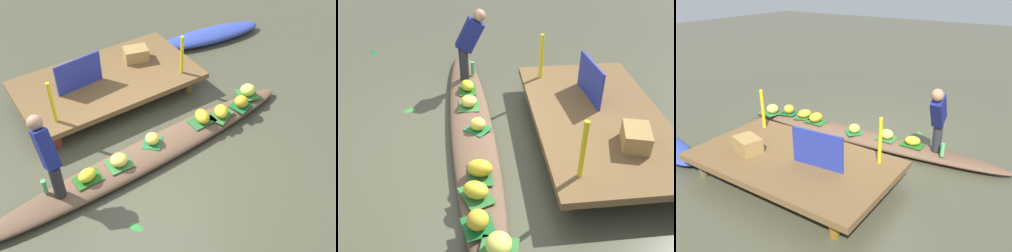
% 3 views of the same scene
% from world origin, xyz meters
% --- Properties ---
extents(canal_water, '(40.00, 40.00, 0.00)m').
position_xyz_m(canal_water, '(0.00, 0.00, 0.00)').
color(canal_water, '#464533').
rests_on(canal_water, ground).
extents(dock_platform, '(3.20, 1.80, 0.39)m').
position_xyz_m(dock_platform, '(0.23, 1.76, 0.34)').
color(dock_platform, brown).
rests_on(dock_platform, ground).
extents(vendor_boat, '(5.52, 0.88, 0.20)m').
position_xyz_m(vendor_boat, '(0.00, 0.00, 0.10)').
color(vendor_boat, brown).
rests_on(vendor_boat, ground).
extents(leaf_mat_0, '(0.41, 0.44, 0.01)m').
position_xyz_m(leaf_mat_0, '(2.17, 0.19, 0.20)').
color(leaf_mat_0, '#2F6F32').
rests_on(leaf_mat_0, vendor_boat).
extents(banana_bunch_0, '(0.33, 0.33, 0.20)m').
position_xyz_m(banana_bunch_0, '(2.17, 0.19, 0.30)').
color(banana_bunch_0, '#E6E655').
rests_on(banana_bunch_0, vendor_boat).
extents(leaf_mat_1, '(0.39, 0.27, 0.01)m').
position_xyz_m(leaf_mat_1, '(-1.02, -0.03, 0.20)').
color(leaf_mat_1, '#1F621C').
rests_on(leaf_mat_1, vendor_boat).
extents(banana_bunch_1, '(0.32, 0.28, 0.16)m').
position_xyz_m(banana_bunch_1, '(-1.02, -0.03, 0.28)').
color(banana_bunch_1, gold).
rests_on(banana_bunch_1, vendor_boat).
extents(leaf_mat_2, '(0.49, 0.43, 0.01)m').
position_xyz_m(leaf_mat_2, '(1.42, 0.01, 0.20)').
color(leaf_mat_2, '#2E692D').
rests_on(leaf_mat_2, vendor_boat).
extents(banana_bunch_2, '(0.34, 0.37, 0.17)m').
position_xyz_m(banana_bunch_2, '(1.42, 0.01, 0.29)').
color(banana_bunch_2, gold).
rests_on(banana_bunch_2, vendor_boat).
extents(leaf_mat_3, '(0.38, 0.37, 0.01)m').
position_xyz_m(leaf_mat_3, '(1.86, 0.01, 0.20)').
color(leaf_mat_3, '#175F2A').
rests_on(leaf_mat_3, vendor_boat).
extents(banana_bunch_3, '(0.29, 0.29, 0.20)m').
position_xyz_m(banana_bunch_3, '(1.86, 0.01, 0.30)').
color(banana_bunch_3, gold).
rests_on(banana_bunch_3, vendor_boat).
extents(leaf_mat_4, '(0.42, 0.42, 0.01)m').
position_xyz_m(leaf_mat_4, '(0.12, 0.09, 0.20)').
color(leaf_mat_4, '#216D38').
rests_on(leaf_mat_4, vendor_boat).
extents(banana_bunch_4, '(0.23, 0.23, 0.17)m').
position_xyz_m(banana_bunch_4, '(0.12, 0.09, 0.29)').
color(banana_bunch_4, '#F7DD4A').
rests_on(banana_bunch_4, vendor_boat).
extents(leaf_mat_5, '(0.43, 0.29, 0.01)m').
position_xyz_m(leaf_mat_5, '(1.07, 0.07, 0.20)').
color(leaf_mat_5, '#27612B').
rests_on(leaf_mat_5, vendor_boat).
extents(banana_bunch_5, '(0.28, 0.35, 0.20)m').
position_xyz_m(banana_bunch_5, '(1.07, 0.07, 0.30)').
color(banana_bunch_5, gold).
rests_on(banana_bunch_5, vendor_boat).
extents(leaf_mat_6, '(0.38, 0.33, 0.01)m').
position_xyz_m(leaf_mat_6, '(-0.51, -0.02, 0.20)').
color(leaf_mat_6, '#357233').
rests_on(leaf_mat_6, vendor_boat).
extents(banana_bunch_6, '(0.32, 0.31, 0.17)m').
position_xyz_m(banana_bunch_6, '(-0.51, -0.02, 0.29)').
color(banana_bunch_6, '#F0D051').
rests_on(banana_bunch_6, vendor_boat).
extents(vendor_person, '(0.21, 0.52, 1.19)m').
position_xyz_m(vendor_person, '(-1.45, 0.05, 0.88)').
color(vendor_person, '#28282D').
rests_on(vendor_person, vendor_boat).
extents(water_bottle, '(0.07, 0.07, 0.23)m').
position_xyz_m(water_bottle, '(-1.60, 0.08, 0.31)').
color(water_bottle, '#54B968').
rests_on(water_bottle, vendor_boat).
extents(market_banner, '(0.84, 0.10, 0.57)m').
position_xyz_m(market_banner, '(-0.27, 1.76, 0.68)').
color(market_banner, navy).
rests_on(market_banner, dock_platform).
extents(railing_post_west, '(0.06, 0.06, 0.73)m').
position_xyz_m(railing_post_west, '(-0.97, 1.16, 0.76)').
color(railing_post_west, gold).
rests_on(railing_post_west, dock_platform).
extents(railing_post_east, '(0.06, 0.06, 0.73)m').
position_xyz_m(railing_post_east, '(1.43, 1.16, 0.76)').
color(railing_post_east, gold).
rests_on(railing_post_east, dock_platform).
extents(produce_crate, '(0.51, 0.43, 0.24)m').
position_xyz_m(produce_crate, '(0.96, 1.99, 0.51)').
color(produce_crate, olive).
rests_on(produce_crate, dock_platform).
extents(drifting_plant_0, '(0.20, 0.24, 0.01)m').
position_xyz_m(drifting_plant_0, '(-0.80, -0.98, 0.00)').
color(drifting_plant_0, '#2D7B30').
rests_on(drifting_plant_0, ground).
extents(drifting_plant_1, '(0.33, 0.25, 0.01)m').
position_xyz_m(drifting_plant_1, '(-3.22, -1.97, 0.00)').
color(drifting_plant_1, '#1A5A2E').
rests_on(drifting_plant_1, ground).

